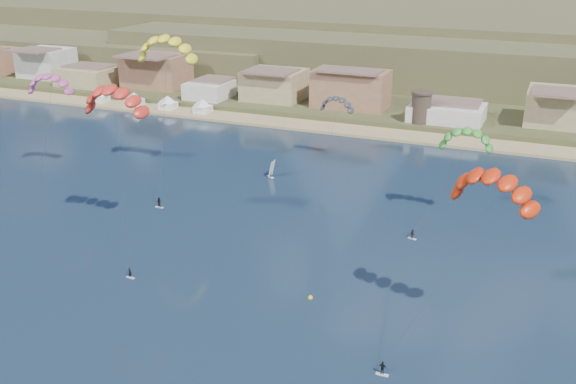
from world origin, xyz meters
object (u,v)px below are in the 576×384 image
(kitesurfer_yellow, at_px, (166,45))
(kitesurfer_green, at_px, (466,136))
(kitesurfer_orange, at_px, (494,182))
(buoy, at_px, (310,298))
(windsurfer, at_px, (271,172))
(kitesurfer_red, at_px, (114,95))
(watchtower, at_px, (421,107))

(kitesurfer_yellow, relative_size, kitesurfer_green, 1.65)
(kitesurfer_green, bearing_deg, kitesurfer_orange, -77.67)
(kitesurfer_orange, height_order, buoy, kitesurfer_orange)
(windsurfer, height_order, buoy, windsurfer)
(kitesurfer_yellow, distance_m, windsurfer, 34.56)
(kitesurfer_yellow, relative_size, buoy, 47.34)
(kitesurfer_red, height_order, kitesurfer_yellow, kitesurfer_yellow)
(kitesurfer_green, bearing_deg, buoy, -112.70)
(kitesurfer_red, distance_m, windsurfer, 46.96)
(windsurfer, relative_size, buoy, 5.35)
(watchtower, xyz_separation_m, windsurfer, (-21.96, -50.80, -5.17))
(kitesurfer_red, height_order, buoy, kitesurfer_red)
(buoy, bearing_deg, windsurfer, 120.10)
(kitesurfer_green, bearing_deg, kitesurfer_red, -149.82)
(watchtower, relative_size, kitesurfer_yellow, 0.26)
(kitesurfer_orange, distance_m, windsurfer, 71.21)
(watchtower, height_order, kitesurfer_green, kitesurfer_green)
(buoy, bearing_deg, kitesurfer_red, 169.72)
(kitesurfer_red, height_order, kitesurfer_orange, kitesurfer_red)
(kitesurfer_yellow, bearing_deg, windsurfer, 25.46)
(kitesurfer_red, bearing_deg, kitesurfer_green, 30.18)
(watchtower, xyz_separation_m, buoy, (4.47, -96.41, -6.25))
(watchtower, distance_m, kitesurfer_green, 63.90)
(kitesurfer_yellow, bearing_deg, kitesurfer_green, -0.15)
(kitesurfer_orange, relative_size, buoy, 37.35)
(buoy, bearing_deg, kitesurfer_green, 67.30)
(watchtower, relative_size, kitesurfer_red, 0.29)
(watchtower, height_order, windsurfer, watchtower)
(kitesurfer_green, bearing_deg, watchtower, 108.21)
(watchtower, distance_m, kitesurfer_orange, 102.43)
(kitesurfer_yellow, xyz_separation_m, kitesurfer_green, (60.60, -0.16, -12.37))
(kitesurfer_orange, bearing_deg, kitesurfer_red, 172.79)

